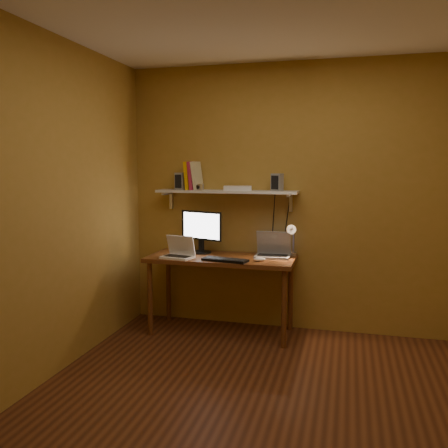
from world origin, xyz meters
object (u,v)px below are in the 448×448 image
(desk, at_px, (221,265))
(netbook, at_px, (179,252))
(desk_lamp, at_px, (292,236))
(shelf_camera, at_px, (199,187))
(wall_shelf, at_px, (226,192))
(speaker_right, at_px, (277,182))
(router, at_px, (238,188))
(mouse, at_px, (260,259))
(speaker_left, at_px, (181,181))
(keyboard, at_px, (225,260))
(laptop, at_px, (273,250))
(monitor, at_px, (201,230))

(desk, height_order, netbook, netbook)
(desk_lamp, distance_m, shelf_camera, 1.03)
(wall_shelf, distance_m, desk_lamp, 0.77)
(speaker_right, height_order, router, speaker_right)
(speaker_right, xyz_separation_m, shelf_camera, (-0.77, -0.06, -0.05))
(mouse, relative_size, speaker_left, 0.63)
(keyboard, xyz_separation_m, shelf_camera, (-0.36, 0.33, 0.64))
(netbook, height_order, shelf_camera, shelf_camera)
(wall_shelf, bearing_deg, shelf_camera, -166.53)
(speaker_left, xyz_separation_m, speaker_right, (0.97, 0.00, -0.00))
(speaker_right, xyz_separation_m, router, (-0.39, 0.00, -0.06))
(mouse, xyz_separation_m, desk_lamp, (0.26, 0.26, 0.19))
(wall_shelf, distance_m, laptop, 0.73)
(speaker_left, bearing_deg, desk, -6.41)
(monitor, bearing_deg, desk, -10.78)
(desk_lamp, bearing_deg, router, 173.25)
(desk_lamp, bearing_deg, keyboard, -150.21)
(laptop, bearing_deg, speaker_left, 175.54)
(keyboard, bearing_deg, desk, 124.45)
(wall_shelf, height_order, speaker_left, speaker_left)
(keyboard, relative_size, shelf_camera, 3.89)
(speaker_left, xyz_separation_m, router, (0.58, 0.01, -0.06))
(desk, height_order, wall_shelf, wall_shelf)
(wall_shelf, distance_m, speaker_left, 0.48)
(netbook, distance_m, desk_lamp, 1.08)
(laptop, xyz_separation_m, speaker_left, (-0.95, 0.06, 0.65))
(speaker_right, bearing_deg, router, -161.23)
(keyboard, xyz_separation_m, desk_lamp, (0.57, 0.33, 0.20))
(laptop, xyz_separation_m, netbook, (-0.85, -0.28, -0.01))
(wall_shelf, distance_m, netbook, 0.75)
(wall_shelf, bearing_deg, monitor, -166.16)
(netbook, distance_m, keyboard, 0.47)
(keyboard, height_order, shelf_camera, shelf_camera)
(laptop, xyz_separation_m, keyboard, (-0.39, -0.32, -0.05))
(keyboard, bearing_deg, speaker_left, 155.78)
(laptop, distance_m, mouse, 0.27)
(laptop, height_order, shelf_camera, shelf_camera)
(speaker_right, bearing_deg, laptop, -88.22)
(desk_lamp, bearing_deg, desk, -169.19)
(desk_lamp, relative_size, speaker_left, 2.20)
(wall_shelf, relative_size, router, 5.21)
(netbook, distance_m, mouse, 0.77)
(monitor, xyz_separation_m, shelf_camera, (-0.02, -0.00, 0.42))
(wall_shelf, bearing_deg, netbook, -137.11)
(wall_shelf, relative_size, speaker_left, 8.23)
(monitor, distance_m, speaker_left, 0.53)
(netbook, relative_size, desk_lamp, 0.84)
(wall_shelf, distance_m, monitor, 0.45)
(shelf_camera, bearing_deg, wall_shelf, 13.47)
(monitor, bearing_deg, laptop, 17.17)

